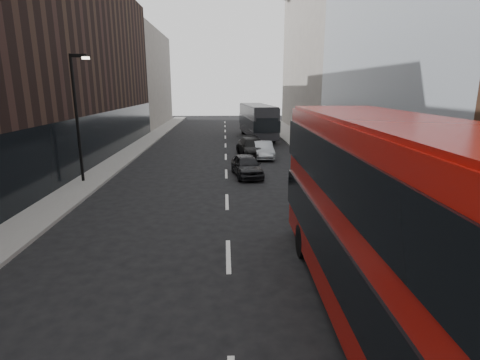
{
  "coord_description": "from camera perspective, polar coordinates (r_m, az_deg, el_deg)",
  "views": [
    {
      "loc": [
        -0.09,
        -3.38,
        5.43
      ],
      "look_at": [
        0.4,
        8.34,
        2.5
      ],
      "focal_mm": 28.0,
      "sensor_mm": 36.0,
      "label": 1
    }
  ],
  "objects": [
    {
      "name": "building_modern_block",
      "position": [
        27.35,
        24.6,
        22.25
      ],
      "size": [
        5.03,
        22.0,
        20.0
      ],
      "color": "#A8AEB3",
      "rests_on": "ground"
    },
    {
      "name": "building_left_mid",
      "position": [
        35.31,
        -22.09,
        15.59
      ],
      "size": [
        5.0,
        24.0,
        14.0
      ],
      "primitive_type": "cube",
      "color": "black",
      "rests_on": "ground"
    },
    {
      "name": "car_b",
      "position": [
        29.41,
        3.53,
        4.65
      ],
      "size": [
        1.46,
        4.0,
        1.31
      ],
      "primitive_type": "imported",
      "rotation": [
        0.0,
        0.0,
        0.02
      ],
      "color": "gray",
      "rests_on": "ground"
    },
    {
      "name": "building_left_far",
      "position": [
        56.55,
        -14.5,
        14.68
      ],
      "size": [
        5.0,
        20.0,
        13.0
      ],
      "primitive_type": "cube",
      "color": "slate",
      "rests_on": "ground"
    },
    {
      "name": "car_c",
      "position": [
        29.94,
        1.92,
        4.99
      ],
      "size": [
        2.73,
        5.3,
        1.47
      ],
      "primitive_type": "imported",
      "rotation": [
        0.0,
        0.0,
        0.14
      ],
      "color": "black",
      "rests_on": "ground"
    },
    {
      "name": "red_bus",
      "position": [
        8.77,
        22.38,
        -5.5
      ],
      "size": [
        3.02,
        11.92,
        4.79
      ],
      "rotation": [
        0.0,
        0.0,
        -0.02
      ],
      "color": "#9A0F09",
      "rests_on": "ground"
    },
    {
      "name": "car_a",
      "position": [
        23.26,
        1.03,
        2.22
      ],
      "size": [
        2.09,
        4.13,
        1.35
      ],
      "primitive_type": "imported",
      "rotation": [
        0.0,
        0.0,
        0.13
      ],
      "color": "black",
      "rests_on": "ground"
    },
    {
      "name": "sidewalk_right",
      "position": [
        29.86,
        12.4,
        3.36
      ],
      "size": [
        3.0,
        80.0,
        0.15
      ],
      "primitive_type": "cube",
      "color": "slate",
      "rests_on": "ground"
    },
    {
      "name": "street_lamp",
      "position": [
        22.91,
        -23.53,
        9.76
      ],
      "size": [
        1.06,
        0.22,
        7.0
      ],
      "color": "black",
      "rests_on": "sidewalk_left"
    },
    {
      "name": "grey_bus",
      "position": [
        40.97,
        2.65,
        9.07
      ],
      "size": [
        3.5,
        11.18,
        3.56
      ],
      "rotation": [
        0.0,
        0.0,
        0.08
      ],
      "color": "black",
      "rests_on": "ground"
    },
    {
      "name": "sidewalk_left",
      "position": [
        29.94,
        -17.69,
        3.05
      ],
      "size": [
        2.0,
        80.0,
        0.15
      ],
      "primitive_type": "cube",
      "color": "slate",
      "rests_on": "ground"
    },
    {
      "name": "building_victorian",
      "position": [
        48.93,
        11.81,
        18.7
      ],
      "size": [
        6.5,
        24.0,
        21.0
      ],
      "color": "slate",
      "rests_on": "ground"
    }
  ]
}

